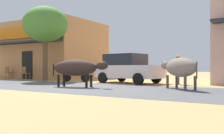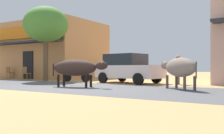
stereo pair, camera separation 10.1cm
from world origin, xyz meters
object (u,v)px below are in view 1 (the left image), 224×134
roadside_tree (45,25)px  cafe_chair_by_doorway (25,72)px  pedestrian_by_shop (178,67)px  cafe_chair_near_tree (8,72)px  cow_far_dark (180,68)px  parked_motorcycle (76,74)px  parked_hatchback_car (128,68)px  cow_near_brown (76,68)px

roadside_tree → cafe_chair_by_doorway: bearing=173.7°
roadside_tree → pedestrian_by_shop: 9.08m
roadside_tree → cafe_chair_near_tree: (-4.66, 0.71, -3.19)m
pedestrian_by_shop → cafe_chair_near_tree: bearing=-179.2°
cow_far_dark → cafe_chair_by_doorway: 11.95m
pedestrian_by_shop → cafe_chair_near_tree: size_ratio=1.65×
roadside_tree → parked_motorcycle: 4.22m
parked_hatchback_car → cafe_chair_by_doorway: (-8.04, -0.36, -0.33)m
cow_near_brown → cafe_chair_near_tree: (-9.84, 3.90, -0.35)m
parked_hatchback_car → cow_near_brown: (-0.66, -3.80, 0.02)m
parked_motorcycle → pedestrian_by_shop: (5.88, 0.99, 0.42)m
roadside_tree → cafe_chair_near_tree: bearing=171.4°
cow_far_dark → pedestrian_by_shop: pedestrian_by_shop is taller
pedestrian_by_shop → cafe_chair_by_doorway: 10.82m
cafe_chair_near_tree → cafe_chair_by_doorway: (2.45, -0.46, 0.00)m
cow_near_brown → cow_far_dark: 4.52m
roadside_tree → cow_far_dark: roadside_tree is taller
parked_motorcycle → cafe_chair_by_doorway: size_ratio=2.01×
cow_near_brown → cafe_chair_near_tree: bearing=158.3°
roadside_tree → cow_near_brown: (5.17, -3.20, -2.84)m
parked_hatchback_car → cafe_chair_near_tree: parked_hatchback_car is taller
parked_motorcycle → cafe_chair_near_tree: 7.42m
cow_near_brown → pedestrian_by_shop: (3.41, 4.08, 0.02)m
pedestrian_by_shop → parked_motorcycle: bearing=-170.4°
parked_motorcycle → cow_far_dark: (6.82, -1.87, 0.42)m
cow_near_brown → cow_far_dark: cow_far_dark is taller
cafe_chair_near_tree → parked_motorcycle: bearing=-6.3°
cow_far_dark → cafe_chair_near_tree: size_ratio=2.38×
cow_near_brown → cafe_chair_near_tree: size_ratio=2.98×
cow_far_dark → pedestrian_by_shop: bearing=108.1°
cafe_chair_by_doorway → parked_hatchback_car: bearing=2.6°
parked_hatchback_car → parked_motorcycle: 3.23m
pedestrian_by_shop → cafe_chair_by_doorway: (-10.80, -0.64, -0.37)m
parked_motorcycle → pedestrian_by_shop: bearing=9.6°
parked_hatchback_car → cafe_chair_near_tree: bearing=179.4°
roadside_tree → pedestrian_by_shop: bearing=5.9°
cow_far_dark → pedestrian_by_shop: (-0.94, 2.86, 0.00)m
parked_motorcycle → cafe_chair_by_doorway: parked_motorcycle is taller
roadside_tree → cafe_chair_near_tree: size_ratio=5.34×
parked_motorcycle → pedestrian_by_shop: size_ratio=1.22×
roadside_tree → parked_hatchback_car: 6.52m
parked_hatchback_car → cafe_chair_near_tree: size_ratio=4.35×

